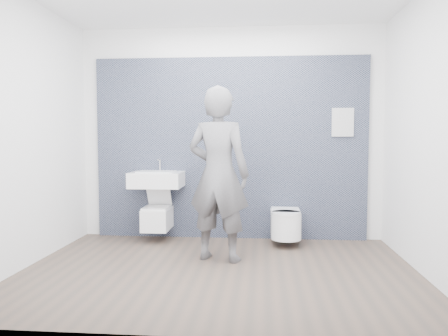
# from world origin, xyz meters

# --- Properties ---
(ground) EXTENTS (4.00, 4.00, 0.00)m
(ground) POSITION_xyz_m (0.00, 0.00, 0.00)
(ground) COLOR #503F35
(ground) RESTS_ON ground
(room_shell) EXTENTS (4.00, 4.00, 4.00)m
(room_shell) POSITION_xyz_m (0.00, 0.00, 1.74)
(room_shell) COLOR silver
(room_shell) RESTS_ON ground
(tile_wall) EXTENTS (3.60, 0.06, 2.40)m
(tile_wall) POSITION_xyz_m (0.00, 1.47, 0.00)
(tile_wall) COLOR black
(tile_wall) RESTS_ON ground
(washbasin) EXTENTS (0.66, 0.49, 0.49)m
(washbasin) POSITION_xyz_m (-0.93, 1.19, 0.81)
(washbasin) COLOR white
(washbasin) RESTS_ON ground
(toilet_square) EXTENTS (0.33, 0.48, 0.61)m
(toilet_square) POSITION_xyz_m (-0.93, 1.20, 0.31)
(toilet_square) COLOR white
(toilet_square) RESTS_ON ground
(toilet_rounded) EXTENTS (0.37, 0.63, 0.34)m
(toilet_rounded) POSITION_xyz_m (0.73, 1.12, 0.27)
(toilet_rounded) COLOR white
(toilet_rounded) RESTS_ON ground
(info_placard) EXTENTS (0.27, 0.03, 0.37)m
(info_placard) POSITION_xyz_m (1.46, 1.43, 0.00)
(info_placard) COLOR white
(info_placard) RESTS_ON ground
(visitor) EXTENTS (0.78, 0.60, 1.89)m
(visitor) POSITION_xyz_m (-0.04, 0.38, 0.95)
(visitor) COLOR slate
(visitor) RESTS_ON ground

